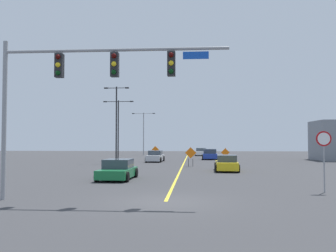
# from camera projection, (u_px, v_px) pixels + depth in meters

# --- Properties ---
(ground) EXTENTS (150.25, 150.25, 0.00)m
(ground) POSITION_uv_depth(u_px,v_px,m) (166.00, 202.00, 15.30)
(ground) COLOR #38383A
(road_centre_stripe) EXTENTS (0.16, 83.47, 0.01)m
(road_centre_stripe) POSITION_uv_depth(u_px,v_px,m) (187.00, 157.00, 56.89)
(road_centre_stripe) COLOR yellow
(road_centre_stripe) RESTS_ON ground
(traffic_signal_assembly) EXTENTS (9.94, 0.44, 6.99)m
(traffic_signal_assembly) POSITION_uv_depth(u_px,v_px,m) (82.00, 78.00, 15.76)
(traffic_signal_assembly) COLOR gray
(traffic_signal_assembly) RESTS_ON ground
(stop_sign) EXTENTS (0.76, 0.07, 3.05)m
(stop_sign) POSITION_uv_depth(u_px,v_px,m) (324.00, 149.00, 18.07)
(stop_sign) COLOR gray
(stop_sign) RESTS_ON ground
(street_lamp_far_left) EXTENTS (3.99, 0.24, 7.89)m
(street_lamp_far_left) POSITION_uv_depth(u_px,v_px,m) (118.00, 124.00, 47.62)
(street_lamp_far_left) COLOR black
(street_lamp_far_left) RESTS_ON ground
(street_lamp_mid_right) EXTENTS (2.91, 0.24, 8.85)m
(street_lamp_mid_right) POSITION_uv_depth(u_px,v_px,m) (116.00, 119.00, 41.95)
(street_lamp_mid_right) COLOR black
(street_lamp_mid_right) RESTS_ON ground
(street_lamp_mid_left) EXTENTS (4.23, 0.24, 7.71)m
(street_lamp_mid_left) POSITION_uv_depth(u_px,v_px,m) (144.00, 129.00, 66.11)
(street_lamp_mid_left) COLOR gray
(street_lamp_mid_left) RESTS_ON ground
(construction_sign_left_lane) EXTENTS (1.12, 0.06, 1.93)m
(construction_sign_left_lane) POSITION_uv_depth(u_px,v_px,m) (191.00, 154.00, 36.17)
(construction_sign_left_lane) COLOR orange
(construction_sign_left_lane) RESTS_ON ground
(construction_sign_right_shoulder) EXTENTS (1.08, 0.19, 1.66)m
(construction_sign_right_shoulder) POSITION_uv_depth(u_px,v_px,m) (225.00, 153.00, 45.12)
(construction_sign_right_shoulder) COLOR orange
(construction_sign_right_shoulder) RESTS_ON ground
(construction_sign_median_far) EXTENTS (1.22, 0.20, 1.82)m
(construction_sign_median_far) POSITION_uv_depth(u_px,v_px,m) (155.00, 151.00, 52.46)
(construction_sign_median_far) COLOR orange
(construction_sign_median_far) RESTS_ON ground
(car_yellow_passing) EXTENTS (2.10, 4.34, 1.36)m
(car_yellow_passing) POSITION_uv_depth(u_px,v_px,m) (227.00, 164.00, 30.82)
(car_yellow_passing) COLOR gold
(car_yellow_passing) RESTS_ON ground
(car_green_distant) EXTENTS (2.23, 4.32, 1.34)m
(car_green_distant) POSITION_uv_depth(u_px,v_px,m) (118.00, 170.00, 24.16)
(car_green_distant) COLOR #196B38
(car_green_distant) RESTS_ON ground
(car_blue_mid) EXTENTS (2.17, 4.11, 1.45)m
(car_blue_mid) POSITION_uv_depth(u_px,v_px,m) (210.00, 155.00, 50.09)
(car_blue_mid) COLOR #1E389E
(car_blue_mid) RESTS_ON ground
(car_white_approaching) EXTENTS (2.17, 4.26, 1.33)m
(car_white_approaching) POSITION_uv_depth(u_px,v_px,m) (201.00, 152.00, 63.00)
(car_white_approaching) COLOR white
(car_white_approaching) RESTS_ON ground
(car_silver_near) EXTENTS (2.07, 4.45, 1.38)m
(car_silver_near) POSITION_uv_depth(u_px,v_px,m) (155.00, 157.00, 44.55)
(car_silver_near) COLOR #B7BABF
(car_silver_near) RESTS_ON ground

